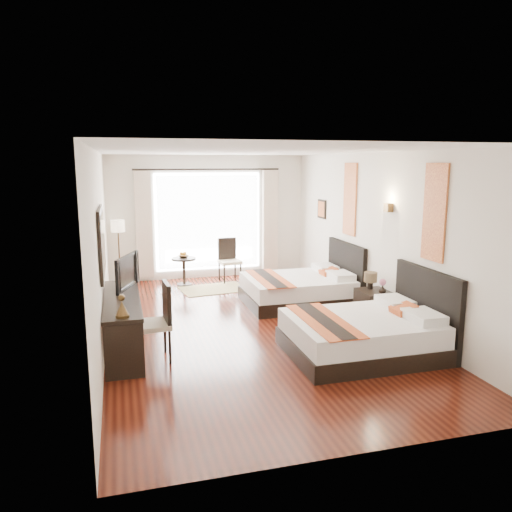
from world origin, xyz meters
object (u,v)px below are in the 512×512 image
object	(u,v)px
floor_lamp	(118,231)
window_chair	(230,268)
fruit_bowl	(183,256)
television	(122,272)
console_desk	(123,323)
table_lamp	(370,279)
bed_far	(302,288)
nightstand	(374,307)
bed_near	(367,333)
vase	(382,293)
desk_chair	(153,337)
side_table	(184,272)

from	to	relation	value
floor_lamp	window_chair	size ratio (longest dim) A/B	1.48
fruit_bowl	window_chair	xyz separation A→B (m)	(1.03, 0.06, -0.34)
television	fruit_bowl	size ratio (longest dim) A/B	3.95
console_desk	floor_lamp	xyz separation A→B (m)	(-0.01, 3.89, 0.82)
console_desk	window_chair	size ratio (longest dim) A/B	2.27
window_chair	table_lamp	bearing A→B (deg)	19.74
bed_far	television	xyz separation A→B (m)	(-3.27, -0.96, 0.72)
nightstand	console_desk	world-z (taller)	console_desk
bed_near	television	xyz separation A→B (m)	(-3.25, 1.66, 0.71)
vase	desk_chair	world-z (taller)	desk_chair
side_table	window_chair	distance (m)	1.03
bed_near	fruit_bowl	xyz separation A→B (m)	(-1.94, 4.67, 0.33)
nightstand	bed_near	bearing A→B (deg)	-122.43
vase	desk_chair	xyz separation A→B (m)	(-3.65, -0.41, -0.24)
bed_far	nightstand	bearing A→B (deg)	-63.91
bed_near	side_table	xyz separation A→B (m)	(-1.94, 4.64, 0.00)
table_lamp	television	size ratio (longest dim) A/B	0.39
console_desk	desk_chair	size ratio (longest dim) A/B	2.08
side_table	window_chair	size ratio (longest dim) A/B	0.63
table_lamp	desk_chair	distance (m)	3.70
vase	console_desk	xyz separation A→B (m)	(-4.04, 0.13, -0.19)
nightstand	fruit_bowl	world-z (taller)	fruit_bowl
side_table	vase	bearing A→B (deg)	-53.54
console_desk	side_table	xyz separation A→B (m)	(1.33, 3.53, -0.08)
nightstand	side_table	xyz separation A→B (m)	(-2.68, 3.48, 0.02)
bed_far	floor_lamp	size ratio (longest dim) A/B	1.41
bed_far	console_desk	bearing A→B (deg)	-155.31
vase	table_lamp	bearing A→B (deg)	97.44
nightstand	window_chair	xyz separation A→B (m)	(-1.65, 3.57, 0.01)
side_table	window_chair	bearing A→B (deg)	4.88
bed_near	console_desk	xyz separation A→B (m)	(-3.27, 1.11, 0.08)
console_desk	television	xyz separation A→B (m)	(0.02, 0.55, 0.63)
bed_far	table_lamp	size ratio (longest dim) A/B	5.84
fruit_bowl	desk_chair	bearing A→B (deg)	-102.88
vase	console_desk	size ratio (longest dim) A/B	0.06
vase	television	bearing A→B (deg)	170.37
console_desk	window_chair	distance (m)	4.32
television	desk_chair	bearing A→B (deg)	-139.98
bed_near	console_desk	distance (m)	3.45
nightstand	window_chair	distance (m)	3.93
vase	window_chair	world-z (taller)	window_chair
floor_lamp	window_chair	xyz separation A→B (m)	(2.37, -0.27, -0.91)
nightstand	desk_chair	distance (m)	3.67
console_desk	floor_lamp	distance (m)	3.97
desk_chair	floor_lamp	world-z (taller)	floor_lamp
bed_near	floor_lamp	bearing A→B (deg)	123.27
vase	television	world-z (taller)	television
vase	floor_lamp	bearing A→B (deg)	135.19
table_lamp	side_table	xyz separation A→B (m)	(-2.67, 3.34, -0.43)
floor_lamp	bed_far	bearing A→B (deg)	-35.76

